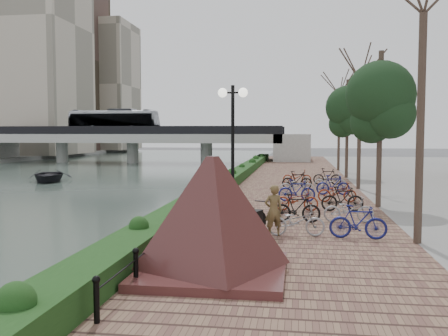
% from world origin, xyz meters
% --- Properties ---
extents(ground, '(220.00, 220.00, 0.00)m').
position_xyz_m(ground, '(0.00, 0.00, 0.00)').
color(ground, '#59595B').
rests_on(ground, ground).
extents(river_water, '(30.00, 130.00, 0.02)m').
position_xyz_m(river_water, '(-15.00, 25.00, 0.01)').
color(river_water, '#42534A').
rests_on(river_water, ground).
extents(promenade, '(8.00, 75.00, 0.50)m').
position_xyz_m(promenade, '(4.00, 17.50, 0.25)').
color(promenade, brown).
rests_on(promenade, ground).
extents(hedge, '(1.10, 56.00, 0.60)m').
position_xyz_m(hedge, '(0.60, 20.00, 0.80)').
color(hedge, '#183C16').
rests_on(hedge, promenade).
extents(chain_fence, '(0.10, 14.10, 0.70)m').
position_xyz_m(chain_fence, '(1.40, 2.00, 0.85)').
color(chain_fence, black).
rests_on(chain_fence, promenade).
extents(granite_monument, '(4.47, 4.47, 2.60)m').
position_xyz_m(granite_monument, '(2.80, -1.95, 1.82)').
color(granite_monument, '#421C1E').
rests_on(granite_monument, promenade).
extents(lamppost, '(1.02, 0.32, 4.72)m').
position_xyz_m(lamppost, '(2.43, 4.27, 3.92)').
color(lamppost, black).
rests_on(lamppost, promenade).
extents(motorcycle, '(1.00, 1.65, 0.98)m').
position_xyz_m(motorcycle, '(3.27, 2.58, 0.99)').
color(motorcycle, black).
rests_on(motorcycle, promenade).
extents(pedestrian, '(0.66, 0.55, 1.55)m').
position_xyz_m(pedestrian, '(3.92, 2.38, 1.28)').
color(pedestrian, brown).
rests_on(pedestrian, promenade).
extents(bicycle_parking, '(2.40, 17.32, 1.00)m').
position_xyz_m(bicycle_parking, '(5.49, 10.14, 0.97)').
color(bicycle_parking, '#98989C').
rests_on(bicycle_parking, promenade).
extents(street_trees, '(3.20, 37.12, 6.80)m').
position_xyz_m(street_trees, '(8.00, 12.68, 3.69)').
color(street_trees, '#32261D').
rests_on(street_trees, promenade).
extents(bridge, '(36.00, 10.77, 6.50)m').
position_xyz_m(bridge, '(-15.46, 45.00, 3.37)').
color(bridge, '#A3A39E').
rests_on(bridge, ground).
extents(boat, '(4.53, 5.25, 0.91)m').
position_xyz_m(boat, '(-13.65, 21.90, 0.48)').
color(boat, black).
rests_on(boat, river_water).
extents(far_buildings, '(35.00, 38.00, 38.00)m').
position_xyz_m(far_buildings, '(-41.66, 65.91, 16.12)').
color(far_buildings, '#B7AC99').
rests_on(far_buildings, far_bank).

